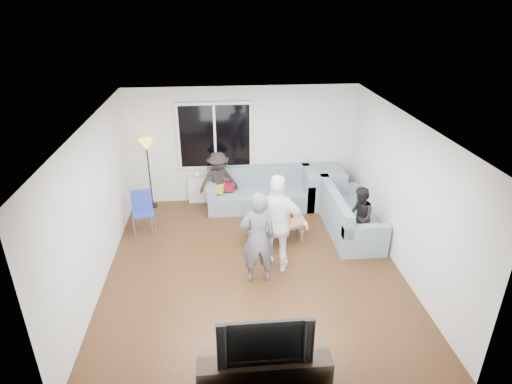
{
  "coord_description": "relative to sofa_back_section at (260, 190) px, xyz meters",
  "views": [
    {
      "loc": [
        -0.53,
        -6.22,
        4.34
      ],
      "look_at": [
        0.1,
        0.6,
        1.15
      ],
      "focal_mm": 29.93,
      "sensor_mm": 36.0,
      "label": 1
    }
  ],
  "objects": [
    {
      "name": "bottle_b",
      "position": [
        -0.01,
        -1.61,
        0.1
      ],
      "size": [
        0.08,
        0.08,
        0.25
      ],
      "primitive_type": "cylinder",
      "color": "#278317",
      "rests_on": "coffee_table"
    },
    {
      "name": "player_right",
      "position": [
        0.06,
        -2.37,
        0.44
      ],
      "size": [
        1.1,
        0.7,
        1.74
      ],
      "primitive_type": "imported",
      "rotation": [
        0.0,
        0.0,
        2.85
      ],
      "color": "white",
      "rests_on": "floor"
    },
    {
      "name": "sofa_corner",
      "position": [
        1.4,
        0.0,
        0.0
      ],
      "size": [
        0.85,
        0.85,
        0.85
      ],
      "primitive_type": "cube",
      "color": "slate",
      "rests_on": "floor"
    },
    {
      "name": "player_left",
      "position": [
        -0.31,
        -2.65,
        0.37
      ],
      "size": [
        0.62,
        0.44,
        1.6
      ],
      "primitive_type": "imported",
      "rotation": [
        0.0,
        0.0,
        3.24
      ],
      "color": "#4E4E53",
      "rests_on": "floor"
    },
    {
      "name": "wall_back",
      "position": [
        -0.34,
        0.5,
        0.88
      ],
      "size": [
        5.0,
        0.04,
        2.6
      ],
      "primitive_type": "cube",
      "color": "silver",
      "rests_on": "ground"
    },
    {
      "name": "sofa_right_section",
      "position": [
        1.68,
        -1.23,
        0.0
      ],
      "size": [
        2.0,
        0.85,
        0.85
      ],
      "primitive_type": null,
      "rotation": [
        0.0,
        0.0,
        1.57
      ],
      "color": "slate",
      "rests_on": "floor"
    },
    {
      "name": "wall_left",
      "position": [
        -2.86,
        -2.27,
        0.88
      ],
      "size": [
        0.04,
        5.5,
        2.6
      ],
      "primitive_type": "cube",
      "color": "silver",
      "rests_on": "ground"
    },
    {
      "name": "pitcher",
      "position": [
        -0.01,
        -1.5,
        0.06
      ],
      "size": [
        0.17,
        0.17,
        0.17
      ],
      "primitive_type": "cylinder",
      "color": "maroon",
      "rests_on": "coffee_table"
    },
    {
      "name": "window_frame",
      "position": [
        -0.94,
        0.42,
        1.12
      ],
      "size": [
        1.62,
        0.06,
        1.47
      ],
      "primitive_type": "cube",
      "color": "white",
      "rests_on": "wall_back"
    },
    {
      "name": "floor",
      "position": [
        -0.34,
        -2.27,
        -0.45
      ],
      "size": [
        5.0,
        5.5,
        0.04
      ],
      "primitive_type": "cube",
      "color": "#56351C",
      "rests_on": "ground"
    },
    {
      "name": "tv_console",
      "position": [
        -0.43,
        -4.77,
        -0.2
      ],
      "size": [
        1.6,
        0.4,
        0.44
      ],
      "primitive_type": "cube",
      "color": "#302018",
      "rests_on": "floor"
    },
    {
      "name": "cushion_yellow",
      "position": [
        -0.98,
        -0.02,
        0.09
      ],
      "size": [
        0.43,
        0.38,
        0.14
      ],
      "primitive_type": "cube",
      "rotation": [
        0.0,
        0.0,
        -0.18
      ],
      "color": "gold",
      "rests_on": "sofa_back_section"
    },
    {
      "name": "wall_front",
      "position": [
        -0.34,
        -5.04,
        0.88
      ],
      "size": [
        5.0,
        0.04,
        2.6
      ],
      "primitive_type": "cube",
      "color": "silver",
      "rests_on": "ground"
    },
    {
      "name": "side_chair",
      "position": [
        -2.39,
        -0.91,
        0.01
      ],
      "size": [
        0.48,
        0.48,
        0.86
      ],
      "primitive_type": null,
      "rotation": [
        0.0,
        0.0,
        0.22
      ],
      "color": "#24399F",
      "rests_on": "floor"
    },
    {
      "name": "wall_right",
      "position": [
        2.18,
        -2.27,
        0.88
      ],
      "size": [
        0.04,
        5.5,
        2.6
      ],
      "primitive_type": "cube",
      "color": "silver",
      "rests_on": "ground"
    },
    {
      "name": "vase",
      "position": [
        -1.37,
        0.35,
        0.27
      ],
      "size": [
        0.18,
        0.18,
        0.15
      ],
      "primitive_type": "imported",
      "rotation": [
        0.0,
        0.0,
        -0.28
      ],
      "color": "white",
      "rests_on": "radiator"
    },
    {
      "name": "spectator_right",
      "position": [
        1.68,
        -1.73,
        0.16
      ],
      "size": [
        0.5,
        0.61,
        1.16
      ],
      "primitive_type": "imported",
      "rotation": [
        0.0,
        0.0,
        -1.67
      ],
      "color": "black",
      "rests_on": "floor"
    },
    {
      "name": "window_glass",
      "position": [
        -0.94,
        0.38,
        1.12
      ],
      "size": [
        1.5,
        0.02,
        1.35
      ],
      "primitive_type": "cube",
      "color": "black",
      "rests_on": "window_frame"
    },
    {
      "name": "bottle_e",
      "position": [
        0.48,
        -1.29,
        0.07
      ],
      "size": [
        0.07,
        0.07,
        0.19
      ],
      "primitive_type": "cylinder",
      "color": "black",
      "rests_on": "coffee_table"
    },
    {
      "name": "bottle_c",
      "position": [
        0.18,
        -1.35,
        0.09
      ],
      "size": [
        0.07,
        0.07,
        0.23
      ],
      "primitive_type": "cylinder",
      "color": "black",
      "rests_on": "coffee_table"
    },
    {
      "name": "coffee_table",
      "position": [
        0.12,
        -1.46,
        -0.22
      ],
      "size": [
        1.24,
        0.94,
        0.4
      ],
      "primitive_type": "cube",
      "rotation": [
        0.0,
        0.0,
        0.34
      ],
      "color": "olive",
      "rests_on": "floor"
    },
    {
      "name": "spectator_back",
      "position": [
        -0.9,
        0.03,
        0.23
      ],
      "size": [
        0.92,
        0.64,
        1.31
      ],
      "primitive_type": "imported",
      "rotation": [
        0.0,
        0.0,
        0.19
      ],
      "color": "black",
      "rests_on": "floor"
    },
    {
      "name": "floor_lamp",
      "position": [
        -2.39,
        0.25,
        0.36
      ],
      "size": [
        0.32,
        0.32,
        1.56
      ],
      "primitive_type": null,
      "color": "yellow",
      "rests_on": "floor"
    },
    {
      "name": "window_mullion",
      "position": [
        -0.94,
        0.37,
        1.12
      ],
      "size": [
        0.05,
        0.03,
        1.35
      ],
      "primitive_type": "cube",
      "color": "white",
      "rests_on": "window_frame"
    },
    {
      "name": "television",
      "position": [
        -0.43,
        -4.77,
        0.33
      ],
      "size": [
        1.1,
        0.14,
        0.64
      ],
      "primitive_type": "imported",
      "color": "black",
      "rests_on": "tv_console"
    },
    {
      "name": "sofa_back_section",
      "position": [
        0.0,
        0.0,
        0.0
      ],
      "size": [
        2.3,
        0.85,
        0.85
      ],
      "primitive_type": null,
      "color": "slate",
      "rests_on": "floor"
    },
    {
      "name": "cushion_red",
      "position": [
        -0.74,
        0.06,
        0.09
      ],
      "size": [
        0.42,
        0.37,
        0.13
      ],
      "primitive_type": "cube",
      "rotation": [
        0.0,
        0.0,
        -0.22
      ],
      "color": "maroon",
      "rests_on": "sofa_back_section"
    },
    {
      "name": "radiator",
      "position": [
        -0.94,
        0.38,
        -0.11
      ],
      "size": [
        1.3,
        0.12,
        0.62
      ],
      "primitive_type": "cube",
      "color": "silver",
      "rests_on": "floor"
    },
    {
      "name": "bottle_d",
      "position": [
        0.38,
        -1.55,
        0.1
      ],
      "size": [
        0.07,
        0.07,
        0.24
      ],
      "primitive_type": "cylinder",
      "color": "orange",
      "rests_on": "coffee_table"
    },
    {
      "name": "ceiling",
      "position": [
        -0.34,
        -2.27,
        2.2
      ],
      "size": [
        5.0,
        5.5,
        0.04
      ],
      "primitive_type": "cube",
      "color": "white",
      "rests_on": "ground"
    },
    {
      "name": "potted_plant",
      "position": [
        -0.76,
        0.35,
        0.35
      ],
      "size": [
        0.21,
        0.19,
        0.32
      ],
      "primitive_type": "imported",
      "rotation": [
        0.0,
        0.0,
        0.32
      ],
      "color": "#2F6528",
      "rests_on": "radiator"
    }
  ]
}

